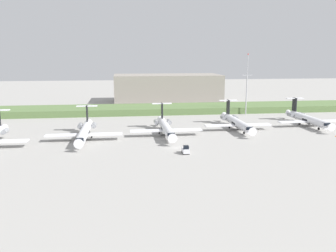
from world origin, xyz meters
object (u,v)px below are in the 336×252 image
Objects in this scene: regional_jet_fifth at (307,119)px; baggage_tug at (186,150)px; regional_jet_second at (85,131)px; safety_cone_front_marker at (336,136)px; regional_jet_third at (166,127)px; antenna_mast at (247,90)px; regional_jet_fourth at (236,122)px.

regional_jet_fifth is 59.87m from baggage_tug.
regional_jet_second reaches higher than safety_cone_front_marker.
safety_cone_front_marker is (52.95, -9.65, -2.26)m from regional_jet_third.
baggage_tug is (-37.04, -58.78, -9.74)m from antenna_mast.
baggage_tug is at bearing -165.25° from safety_cone_front_marker.
regional_jet_fourth is 56.36× the size of safety_cone_front_marker.
regional_jet_second reaches higher than baggage_tug.
baggage_tug is (2.42, -22.94, -1.53)m from regional_jet_third.
regional_jet_second is 9.69× the size of baggage_tug.
antenna_mast is (39.46, 35.83, 8.20)m from regional_jet_third.
regional_jet_third is 26.05m from regional_jet_fourth.
regional_jet_fourth is 9.69× the size of baggage_tug.
regional_jet_fourth is 31.58m from safety_cone_front_marker.
baggage_tug is at bearing -147.96° from regional_jet_fifth.
regional_jet_second is 25.47m from regional_jet_third.
regional_jet_second is 1.00× the size of regional_jet_fifth.
antenna_mast reaches higher than safety_cone_front_marker.
regional_jet_fourth is 34.27m from antenna_mast.
antenna_mast is 48.58m from safety_cone_front_marker.
regional_jet_third is 9.69× the size of baggage_tug.
regional_jet_fourth is at bearing -173.55° from regional_jet_fifth.
antenna_mast is (-13.70, 27.03, 8.20)m from regional_jet_fifth.
antenna_mast is at bearing 42.24° from regional_jet_third.
regional_jet_fifth is 18.59m from safety_cone_front_marker.
regional_jet_fourth reaches higher than safety_cone_front_marker.
regional_jet_fourth is 36.74m from baggage_tug.
antenna_mast is at bearing 106.52° from safety_cone_front_marker.
regional_jet_second is at bearing -170.17° from regional_jet_fourth.
regional_jet_second is 79.34m from regional_jet_fifth.
baggage_tug is at bearing -35.59° from regional_jet_second.
regional_jet_fifth is at bearing 8.64° from regional_jet_second.
regional_jet_second and regional_jet_fourth have the same top height.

